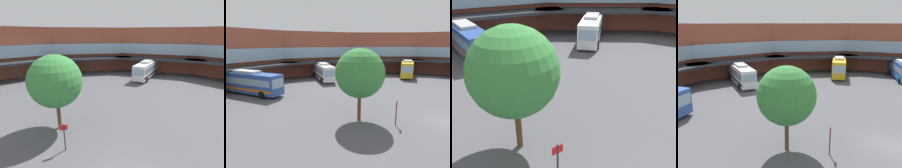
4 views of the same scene
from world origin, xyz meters
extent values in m
cube|color=#9E4C38|center=(9.04, 35.98, 5.29)|extent=(20.94, 10.71, 10.59)
cube|color=#8CADC6|center=(8.89, 35.40, 5.65)|extent=(19.05, 10.45, 2.47)
cube|color=#282B33|center=(7.82, 31.13, 3.53)|extent=(20.45, 8.77, 0.40)
cylinder|color=#2D2D33|center=(7.43, 29.58, 1.76)|extent=(0.20, 0.20, 3.53)
cube|color=#9E4C38|center=(-9.04, 35.98, 5.29)|extent=(20.94, 10.71, 10.59)
cube|color=#8CADC6|center=(-8.89, 35.40, 5.65)|extent=(19.05, 10.45, 2.47)
cube|color=#282B33|center=(-7.82, 31.13, 3.53)|extent=(20.45, 8.77, 0.40)
cylinder|color=#2D2D33|center=(-7.43, 29.58, 1.76)|extent=(0.20, 0.20, 3.53)
cube|color=#9E4C38|center=(-24.96, 27.44, 5.29)|extent=(18.89, 17.95, 10.59)
cube|color=#8CADC6|center=(-24.56, 27.00, 5.65)|extent=(17.57, 16.78, 2.47)
cube|color=#282B33|center=(-21.60, 23.74, 3.53)|extent=(17.55, 16.47, 0.40)
cylinder|color=#2D2D33|center=(-20.52, 22.56, 1.76)|extent=(0.20, 0.20, 3.53)
cube|color=#2D519E|center=(-11.38, 25.69, 1.85)|extent=(7.04, 12.49, 3.00)
cube|color=#8CADC6|center=(-11.38, 25.69, 2.21)|extent=(6.81, 11.82, 0.96)
cube|color=orange|center=(-11.38, 25.69, 1.01)|extent=(6.97, 12.27, 0.36)
cube|color=#8CADC6|center=(-9.06, 19.97, 2.21)|extent=(2.12, 0.95, 1.32)
cube|color=#B2B2B7|center=(-11.38, 25.69, 3.53)|extent=(3.34, 4.82, 0.36)
cylinder|color=black|center=(-8.61, 22.24, 0.55)|extent=(0.69, 1.13, 1.10)
cylinder|color=black|center=(-10.97, 21.29, 0.55)|extent=(0.69, 1.13, 1.10)
cylinder|color=black|center=(-11.80, 30.09, 0.55)|extent=(0.69, 1.13, 1.10)
cylinder|color=black|center=(-14.15, 29.13, 0.55)|extent=(0.69, 1.13, 1.10)
cube|color=white|center=(5.02, 27.64, 1.82)|extent=(6.71, 11.11, 2.95)
cube|color=#8CADC6|center=(5.02, 27.64, 2.18)|extent=(6.49, 10.52, 0.94)
cube|color=black|center=(5.02, 27.64, 1.00)|extent=(6.64, 10.92, 0.35)
cube|color=#8CADC6|center=(2.80, 22.63, 2.18)|extent=(2.02, 0.98, 1.30)
cube|color=#B2B2B7|center=(5.02, 27.64, 3.48)|extent=(3.18, 4.34, 0.36)
cylinder|color=black|center=(4.62, 23.71, 0.55)|extent=(0.72, 1.13, 1.10)
cylinder|color=black|center=(2.38, 24.70, 0.55)|extent=(0.72, 1.13, 1.10)
cylinder|color=black|center=(7.66, 30.59, 0.55)|extent=(0.72, 1.13, 1.10)
cylinder|color=black|center=(5.42, 31.58, 0.55)|extent=(0.72, 1.13, 1.10)
cylinder|color=brown|center=(-6.40, 6.62, 1.77)|extent=(0.36, 0.36, 3.53)
sphere|color=#38843D|center=(-6.40, 6.62, 4.91)|extent=(5.01, 5.01, 5.01)
cylinder|color=#2D2D33|center=(-4.72, 3.30, 1.20)|extent=(0.10, 0.10, 2.41)
cube|color=red|center=(-4.72, 3.30, 2.11)|extent=(0.57, 0.25, 0.44)
camera|label=1|loc=(-0.21, -7.87, 9.18)|focal=26.58mm
camera|label=2|loc=(-21.13, -6.65, 7.90)|focal=31.91mm
camera|label=3|loc=(-6.55, -6.19, 10.21)|focal=41.19mm
camera|label=4|loc=(-20.06, -5.44, 10.78)|focal=37.02mm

